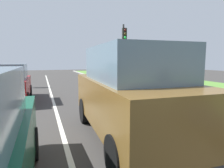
{
  "coord_description": "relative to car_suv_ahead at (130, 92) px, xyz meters",
  "views": [
    {
      "loc": [
        -1.15,
        4.21,
        1.96
      ],
      "look_at": [
        0.93,
        9.88,
        1.2
      ],
      "focal_mm": 30.71,
      "sensor_mm": 36.0,
      "label": 1
    }
  ],
  "objects": [
    {
      "name": "curb_right",
      "position": [
        3.23,
        5.59,
        -1.11
      ],
      "size": [
        0.24,
        48.0,
        0.12
      ],
      "primitive_type": "cube",
      "color": "#9E9B93",
      "rests_on": "ground"
    },
    {
      "name": "grass_verge_right",
      "position": [
        7.63,
        5.59,
        -1.14
      ],
      "size": [
        9.0,
        48.0,
        0.06
      ],
      "primitive_type": "cube",
      "color": "#548433",
      "rests_on": "ground"
    },
    {
      "name": "car_suv_ahead",
      "position": [
        0.0,
        0.0,
        0.0
      ],
      "size": [
        2.12,
        4.57,
        2.28
      ],
      "rotation": [
        0.0,
        0.0,
        -0.04
      ],
      "color": "brown",
      "rests_on": "ground"
    },
    {
      "name": "car_hatchback_far",
      "position": [
        -3.45,
        5.73,
        -0.28
      ],
      "size": [
        1.73,
        3.7,
        1.78
      ],
      "rotation": [
        0.0,
        0.0,
        0.0
      ],
      "color": "maroon",
      "rests_on": "ground"
    },
    {
      "name": "traffic_light_near_right",
      "position": [
        4.15,
        9.87,
        2.0
      ],
      "size": [
        0.32,
        0.5,
        4.74
      ],
      "color": "#2D2D2D",
      "rests_on": "ground"
    },
    {
      "name": "ground_plane",
      "position": [
        -0.87,
        5.59,
        -1.17
      ],
      "size": [
        60.0,
        60.0,
        0.0
      ],
      "primitive_type": "plane",
      "color": "#383533"
    },
    {
      "name": "lane_line_right_edge",
      "position": [
        2.73,
        5.59,
        -1.16
      ],
      "size": [
        0.12,
        32.0,
        0.01
      ],
      "primitive_type": "cube",
      "color": "silver",
      "rests_on": "ground"
    },
    {
      "name": "lane_line_center",
      "position": [
        -1.57,
        5.59,
        -1.16
      ],
      "size": [
        0.12,
        32.0,
        0.01
      ],
      "primitive_type": "cube",
      "color": "silver",
      "rests_on": "ground"
    }
  ]
}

